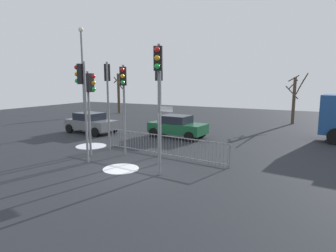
{
  "coord_description": "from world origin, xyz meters",
  "views": [
    {
      "loc": [
        6.7,
        -9.59,
        3.75
      ],
      "look_at": [
        0.32,
        2.64,
        1.58
      ],
      "focal_mm": 30.8,
      "sensor_mm": 36.0,
      "label": 1
    }
  ],
  "objects_px": {
    "traffic_light_foreground_left": "(158,81)",
    "car_green_near": "(177,126)",
    "direction_sign_post": "(161,129)",
    "street_lamp": "(83,70)",
    "traffic_light_rear_left": "(108,86)",
    "bare_tree_left": "(119,92)",
    "bare_tree_centre": "(294,98)",
    "traffic_light_foreground_right": "(123,90)",
    "traffic_light_rear_right": "(82,89)",
    "traffic_light_mid_left": "(159,86)",
    "car_grey_far": "(91,122)",
    "traffic_light_mid_right": "(90,95)"
  },
  "relations": [
    {
      "from": "traffic_light_mid_left",
      "to": "traffic_light_foreground_left",
      "type": "bearing_deg",
      "value": -113.91
    },
    {
      "from": "traffic_light_rear_left",
      "to": "traffic_light_foreground_left",
      "type": "relative_size",
      "value": 0.92
    },
    {
      "from": "car_grey_far",
      "to": "traffic_light_mid_left",
      "type": "bearing_deg",
      "value": -17.2
    },
    {
      "from": "car_green_near",
      "to": "bare_tree_centre",
      "type": "bearing_deg",
      "value": 63.38
    },
    {
      "from": "traffic_light_foreground_left",
      "to": "car_grey_far",
      "type": "distance_m",
      "value": 11.28
    },
    {
      "from": "traffic_light_foreground_right",
      "to": "traffic_light_rear_left",
      "type": "relative_size",
      "value": 0.95
    },
    {
      "from": "car_green_near",
      "to": "street_lamp",
      "type": "height_order",
      "value": "street_lamp"
    },
    {
      "from": "street_lamp",
      "to": "traffic_light_mid_right",
      "type": "bearing_deg",
      "value": -43.69
    },
    {
      "from": "car_grey_far",
      "to": "traffic_light_foreground_right",
      "type": "bearing_deg",
      "value": -28.42
    },
    {
      "from": "direction_sign_post",
      "to": "street_lamp",
      "type": "distance_m",
      "value": 10.44
    },
    {
      "from": "traffic_light_foreground_right",
      "to": "car_grey_far",
      "type": "relative_size",
      "value": 1.14
    },
    {
      "from": "traffic_light_mid_right",
      "to": "bare_tree_left",
      "type": "distance_m",
      "value": 19.32
    },
    {
      "from": "traffic_light_foreground_right",
      "to": "car_green_near",
      "type": "height_order",
      "value": "traffic_light_foreground_right"
    },
    {
      "from": "traffic_light_mid_right",
      "to": "traffic_light_rear_left",
      "type": "height_order",
      "value": "traffic_light_rear_left"
    },
    {
      "from": "traffic_light_foreground_left",
      "to": "direction_sign_post",
      "type": "xyz_separation_m",
      "value": [
        -0.76,
        1.56,
        -2.12
      ]
    },
    {
      "from": "bare_tree_left",
      "to": "bare_tree_centre",
      "type": "distance_m",
      "value": 18.62
    },
    {
      "from": "car_grey_far",
      "to": "traffic_light_rear_left",
      "type": "bearing_deg",
      "value": -31.24
    },
    {
      "from": "traffic_light_foreground_right",
      "to": "car_green_near",
      "type": "relative_size",
      "value": 1.15
    },
    {
      "from": "traffic_light_mid_left",
      "to": "traffic_light_mid_right",
      "type": "bearing_deg",
      "value": 157.68
    },
    {
      "from": "traffic_light_foreground_right",
      "to": "traffic_light_rear_right",
      "type": "height_order",
      "value": "traffic_light_rear_right"
    },
    {
      "from": "direction_sign_post",
      "to": "traffic_light_mid_left",
      "type": "bearing_deg",
      "value": 135.64
    },
    {
      "from": "traffic_light_mid_left",
      "to": "bare_tree_centre",
      "type": "bearing_deg",
      "value": 17.99
    },
    {
      "from": "street_lamp",
      "to": "bare_tree_centre",
      "type": "bearing_deg",
      "value": 41.1
    },
    {
      "from": "traffic_light_mid_left",
      "to": "car_green_near",
      "type": "height_order",
      "value": "traffic_light_mid_left"
    },
    {
      "from": "traffic_light_rear_left",
      "to": "street_lamp",
      "type": "bearing_deg",
      "value": 107.24
    },
    {
      "from": "bare_tree_left",
      "to": "traffic_light_mid_left",
      "type": "bearing_deg",
      "value": -47.03
    },
    {
      "from": "traffic_light_mid_left",
      "to": "bare_tree_left",
      "type": "distance_m",
      "value": 19.78
    },
    {
      "from": "car_grey_far",
      "to": "car_green_near",
      "type": "bearing_deg",
      "value": 18.69
    },
    {
      "from": "traffic_light_rear_right",
      "to": "bare_tree_centre",
      "type": "relative_size",
      "value": 1.04
    },
    {
      "from": "street_lamp",
      "to": "traffic_light_foreground_left",
      "type": "bearing_deg",
      "value": -32.37
    },
    {
      "from": "traffic_light_foreground_right",
      "to": "bare_tree_centre",
      "type": "bearing_deg",
      "value": -142.83
    },
    {
      "from": "traffic_light_rear_right",
      "to": "traffic_light_foreground_left",
      "type": "relative_size",
      "value": 0.9
    },
    {
      "from": "traffic_light_mid_right",
      "to": "traffic_light_rear_right",
      "type": "bearing_deg",
      "value": 30.33
    },
    {
      "from": "traffic_light_foreground_right",
      "to": "bare_tree_left",
      "type": "distance_m",
      "value": 19.47
    },
    {
      "from": "bare_tree_left",
      "to": "car_green_near",
      "type": "bearing_deg",
      "value": -38.85
    },
    {
      "from": "traffic_light_rear_left",
      "to": "direction_sign_post",
      "type": "xyz_separation_m",
      "value": [
        3.95,
        -1.22,
        -1.85
      ]
    },
    {
      "from": "traffic_light_rear_left",
      "to": "bare_tree_centre",
      "type": "distance_m",
      "value": 17.1
    },
    {
      "from": "traffic_light_rear_left",
      "to": "traffic_light_foreground_left",
      "type": "height_order",
      "value": "traffic_light_foreground_left"
    },
    {
      "from": "traffic_light_rear_right",
      "to": "direction_sign_post",
      "type": "bearing_deg",
      "value": -72.29
    },
    {
      "from": "traffic_light_foreground_right",
      "to": "traffic_light_foreground_left",
      "type": "distance_m",
      "value": 3.71
    },
    {
      "from": "direction_sign_post",
      "to": "bare_tree_left",
      "type": "relative_size",
      "value": 0.54
    },
    {
      "from": "traffic_light_rear_left",
      "to": "bare_tree_left",
      "type": "height_order",
      "value": "bare_tree_left"
    },
    {
      "from": "traffic_light_foreground_right",
      "to": "street_lamp",
      "type": "distance_m",
      "value": 7.88
    },
    {
      "from": "traffic_light_foreground_right",
      "to": "street_lamp",
      "type": "height_order",
      "value": "street_lamp"
    },
    {
      "from": "traffic_light_rear_left",
      "to": "car_green_near",
      "type": "bearing_deg",
      "value": 29.26
    },
    {
      "from": "traffic_light_rear_left",
      "to": "traffic_light_mid_right",
      "type": "bearing_deg",
      "value": -120.42
    },
    {
      "from": "traffic_light_foreground_left",
      "to": "car_green_near",
      "type": "distance_m",
      "value": 8.52
    },
    {
      "from": "traffic_light_mid_left",
      "to": "car_grey_far",
      "type": "xyz_separation_m",
      "value": [
        -7.46,
        3.17,
        -2.71
      ]
    },
    {
      "from": "traffic_light_foreground_left",
      "to": "bare_tree_centre",
      "type": "height_order",
      "value": "traffic_light_foreground_left"
    },
    {
      "from": "traffic_light_foreground_right",
      "to": "bare_tree_left",
      "type": "height_order",
      "value": "bare_tree_left"
    }
  ]
}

